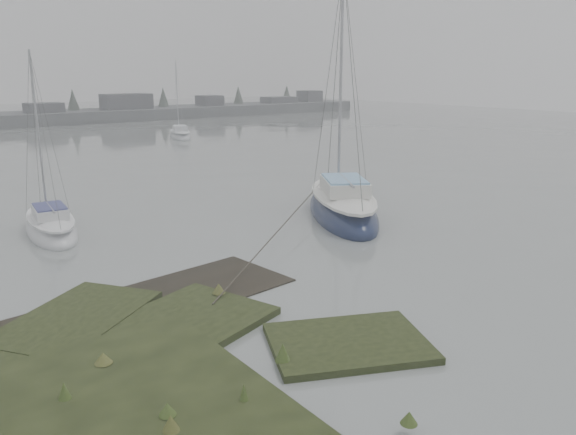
{
  "coord_description": "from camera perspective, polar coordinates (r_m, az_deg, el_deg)",
  "views": [
    {
      "loc": [
        -7.6,
        -8.86,
        6.04
      ],
      "look_at": [
        2.25,
        4.05,
        1.8
      ],
      "focal_mm": 35.0,
      "sensor_mm": 36.0,
      "label": 1
    }
  ],
  "objects": [
    {
      "name": "ground",
      "position": [
        40.05,
        -26.05,
        4.47
      ],
      "size": [
        160.0,
        160.0,
        0.0
      ],
      "primitive_type": "plane",
      "color": "slate",
      "rests_on": "ground"
    },
    {
      "name": "sailboat_far_b",
      "position": [
        53.85,
        -10.9,
        8.19
      ],
      "size": [
        3.39,
        5.68,
        7.61
      ],
      "rotation": [
        0.0,
        0.0,
        -0.32
      ],
      "color": "#A7ACB1",
      "rests_on": "ground"
    },
    {
      "name": "sailboat_white",
      "position": [
        23.35,
        -22.93,
        -0.96
      ],
      "size": [
        2.3,
        5.38,
        7.36
      ],
      "rotation": [
        0.0,
        0.0,
        -0.11
      ],
      "color": "silver",
      "rests_on": "ground"
    },
    {
      "name": "sailboat_main",
      "position": [
        24.2,
        5.55,
        0.95
      ],
      "size": [
        6.31,
        8.04,
        11.08
      ],
      "rotation": [
        0.0,
        0.0,
        -0.55
      ],
      "color": "#131C39",
      "rests_on": "ground"
    },
    {
      "name": "far_shoreline",
      "position": [
        78.86,
        -11.57,
        10.57
      ],
      "size": [
        60.0,
        8.0,
        4.15
      ],
      "color": "#4C4F51",
      "rests_on": "ground"
    }
  ]
}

